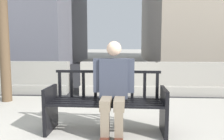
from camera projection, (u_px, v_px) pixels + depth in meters
street_asphalt at (112, 70)px, 11.36m from camera, size 120.00×12.00×0.01m
street_bench at (106, 105)px, 3.16m from camera, size 1.70×0.56×0.88m
seated_person at (114, 86)px, 3.06m from camera, size 0.58×0.73×1.31m
jersey_barrier_centre at (119, 81)px, 5.75m from camera, size 2.01×0.72×0.84m
jersey_barrier_left at (33, 80)px, 5.92m from camera, size 2.01×0.71×0.84m
jersey_barrier_right at (194, 81)px, 5.66m from camera, size 2.02×0.73×0.84m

